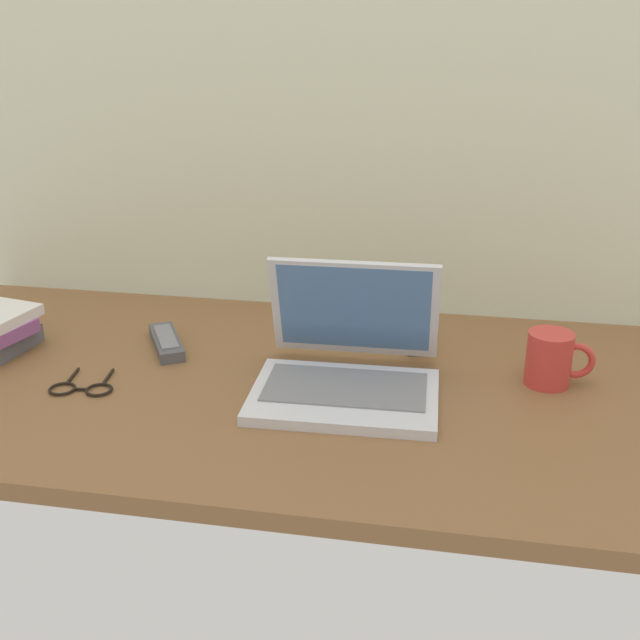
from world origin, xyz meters
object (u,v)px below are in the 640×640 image
object	(u,v)px
coffee_mug	(551,358)
eyeglasses	(81,388)
remote_control_far	(414,334)
laptop	(348,365)
remote_control_near	(166,342)

from	to	relation	value
coffee_mug	eyeglasses	size ratio (longest dim) A/B	1.01
coffee_mug	remote_control_far	bearing A→B (deg)	147.91
laptop	remote_control_far	xyz separation A→B (m)	(0.10, 0.23, -0.03)
remote_control_far	eyeglasses	xyz separation A→B (m)	(-0.55, -0.32, -0.01)
laptop	eyeglasses	bearing A→B (deg)	-168.77
coffee_mug	remote_control_near	xyz separation A→B (m)	(-0.71, 0.03, -0.04)
laptop	coffee_mug	world-z (taller)	laptop
laptop	remote_control_far	distance (m)	0.26
laptop	eyeglasses	xyz separation A→B (m)	(-0.45, -0.09, -0.04)
remote_control_far	laptop	bearing A→B (deg)	-112.82
laptop	remote_control_near	bearing A→B (deg)	163.56
remote_control_far	remote_control_near	bearing A→B (deg)	-165.05
remote_control_far	eyeglasses	bearing A→B (deg)	-149.42
laptop	coffee_mug	distance (m)	0.35
laptop	remote_control_near	distance (m)	0.39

